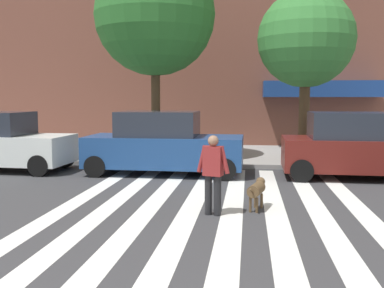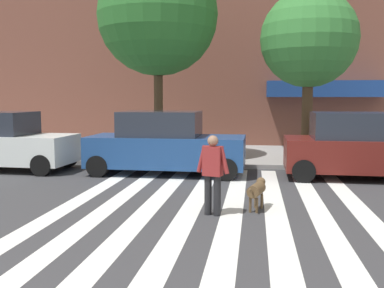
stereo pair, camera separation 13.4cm
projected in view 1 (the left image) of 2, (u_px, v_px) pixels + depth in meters
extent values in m
plane|color=#353538|center=(142.00, 219.00, 8.73)|extent=(160.00, 160.00, 0.00)
cube|color=gray|center=(197.00, 154.00, 18.05)|extent=(80.00, 6.00, 0.15)
cube|color=silver|center=(53.00, 216.00, 8.96)|extent=(0.45, 12.31, 0.01)
cube|color=silver|center=(96.00, 218.00, 8.85)|extent=(0.45, 12.31, 0.01)
cube|color=silver|center=(140.00, 219.00, 8.74)|extent=(0.45, 12.31, 0.01)
cube|color=silver|center=(185.00, 221.00, 8.62)|extent=(0.45, 12.31, 0.01)
cube|color=silver|center=(231.00, 222.00, 8.51)|extent=(0.45, 12.31, 0.01)
cube|color=silver|center=(278.00, 224.00, 8.39)|extent=(0.45, 12.31, 0.01)
cube|color=silver|center=(327.00, 226.00, 8.28)|extent=(0.45, 12.31, 0.01)
cube|color=silver|center=(377.00, 228.00, 8.17)|extent=(0.45, 12.31, 0.01)
cube|color=navy|center=(321.00, 89.00, 19.47)|extent=(5.06, 1.60, 0.70)
cube|color=silver|center=(0.00, 149.00, 14.51)|extent=(4.73, 2.08, 0.92)
cylinder|color=black|center=(65.00, 158.00, 15.10)|extent=(0.67, 0.25, 0.66)
cylinder|color=black|center=(39.00, 166.00, 13.40)|extent=(0.67, 0.25, 0.66)
cube|color=navy|center=(165.00, 151.00, 13.82)|extent=(4.87, 1.98, 0.94)
cube|color=#232833|center=(158.00, 124.00, 13.75)|extent=(2.44, 1.72, 0.77)
cylinder|color=black|center=(228.00, 161.00, 14.46)|extent=(0.66, 0.23, 0.66)
cylinder|color=black|center=(225.00, 169.00, 12.72)|extent=(0.66, 0.23, 0.66)
cylinder|color=black|center=(114.00, 158.00, 14.99)|extent=(0.66, 0.23, 0.66)
cylinder|color=black|center=(95.00, 166.00, 13.26)|extent=(0.66, 0.23, 0.66)
cube|color=#5D1A15|center=(355.00, 154.00, 13.09)|extent=(4.24, 2.02, 0.94)
cube|color=#232833|center=(350.00, 125.00, 13.02)|extent=(2.34, 1.76, 0.77)
cylinder|color=black|center=(296.00, 162.00, 14.24)|extent=(0.66, 0.23, 0.66)
cylinder|color=black|center=(302.00, 171.00, 12.48)|extent=(0.66, 0.23, 0.66)
cylinder|color=#4C3823|center=(156.00, 104.00, 16.07)|extent=(0.33, 0.33, 3.98)
sphere|color=#286628|center=(155.00, 15.00, 15.73)|extent=(4.31, 4.31, 4.31)
cylinder|color=#4C3823|center=(304.00, 114.00, 15.30)|extent=(0.36, 0.36, 3.31)
sphere|color=#337533|center=(306.00, 39.00, 15.03)|extent=(3.30, 3.30, 3.30)
cylinder|color=black|center=(208.00, 195.00, 9.05)|extent=(0.18, 0.18, 0.82)
cylinder|color=black|center=(218.00, 196.00, 8.98)|extent=(0.18, 0.18, 0.82)
cube|color=maroon|center=(213.00, 161.00, 8.94)|extent=(0.43, 0.33, 0.60)
cylinder|color=maroon|center=(202.00, 159.00, 9.03)|extent=(0.24, 0.14, 0.57)
cylinder|color=maroon|center=(224.00, 160.00, 8.85)|extent=(0.24, 0.14, 0.57)
sphere|color=#936B51|center=(213.00, 141.00, 8.90)|extent=(0.27, 0.27, 0.22)
cylinder|color=brown|center=(256.00, 189.00, 9.40)|extent=(0.41, 0.65, 0.26)
sphere|color=brown|center=(261.00, 182.00, 9.74)|extent=(0.24, 0.24, 0.20)
cylinder|color=brown|center=(251.00, 191.00, 9.02)|extent=(0.10, 0.24, 0.16)
cylinder|color=brown|center=(255.00, 200.00, 9.65)|extent=(0.07, 0.07, 0.32)
cylinder|color=brown|center=(262.00, 201.00, 9.60)|extent=(0.07, 0.07, 0.32)
cylinder|color=brown|center=(250.00, 205.00, 9.26)|extent=(0.07, 0.07, 0.32)
cylinder|color=brown|center=(257.00, 205.00, 9.21)|extent=(0.07, 0.07, 0.32)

